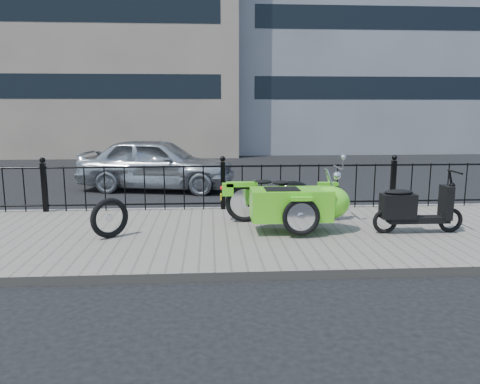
{
  "coord_description": "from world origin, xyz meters",
  "views": [
    {
      "loc": [
        -0.26,
        -7.95,
        2.15
      ],
      "look_at": [
        0.25,
        -0.1,
        0.72
      ],
      "focal_mm": 35.0,
      "sensor_mm": 36.0,
      "label": 1
    }
  ],
  "objects": [
    {
      "name": "motorcycle_sidecar",
      "position": [
        1.23,
        -0.41,
        0.59
      ],
      "size": [
        2.28,
        1.48,
        0.98
      ],
      "color": "black",
      "rests_on": "sidewalk"
    },
    {
      "name": "sidewalk",
      "position": [
        0.0,
        -0.5,
        0.06
      ],
      "size": [
        30.0,
        3.8,
        0.12
      ],
      "primitive_type": "cube",
      "color": "slate",
      "rests_on": "ground"
    },
    {
      "name": "ground",
      "position": [
        0.0,
        0.0,
        0.0
      ],
      "size": [
        120.0,
        120.0,
        0.0
      ],
      "primitive_type": "plane",
      "color": "black",
      "rests_on": "ground"
    },
    {
      "name": "spare_tire",
      "position": [
        -1.84,
        -0.7,
        0.44
      ],
      "size": [
        0.56,
        0.47,
        0.64
      ],
      "primitive_type": "torus",
      "rotation": [
        1.57,
        0.0,
        0.66
      ],
      "color": "black",
      "rests_on": "sidewalk"
    },
    {
      "name": "building_tan",
      "position": [
        -6.0,
        15.99,
        6.0
      ],
      "size": [
        14.0,
        8.01,
        12.0
      ],
      "color": "gray",
      "rests_on": "ground"
    },
    {
      "name": "curb",
      "position": [
        0.0,
        1.44,
        0.06
      ],
      "size": [
        30.0,
        0.1,
        0.12
      ],
      "primitive_type": "cube",
      "color": "gray",
      "rests_on": "ground"
    },
    {
      "name": "building_grey",
      "position": [
        7.0,
        16.99,
        7.5
      ],
      "size": [
        12.0,
        8.01,
        15.0
      ],
      "color": "gray",
      "rests_on": "ground"
    },
    {
      "name": "scooter",
      "position": [
        3.03,
        -0.72,
        0.52
      ],
      "size": [
        1.51,
        0.44,
        1.02
      ],
      "color": "black",
      "rests_on": "sidewalk"
    },
    {
      "name": "iron_fence",
      "position": [
        0.0,
        1.3,
        0.59
      ],
      "size": [
        14.11,
        0.11,
        1.08
      ],
      "color": "black",
      "rests_on": "sidewalk"
    },
    {
      "name": "sedan_car",
      "position": [
        -1.64,
        4.36,
        0.69
      ],
      "size": [
        4.29,
        2.38,
        1.38
      ],
      "primitive_type": "imported",
      "rotation": [
        0.0,
        0.0,
        1.38
      ],
      "color": "#B1B4B8",
      "rests_on": "ground"
    }
  ]
}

